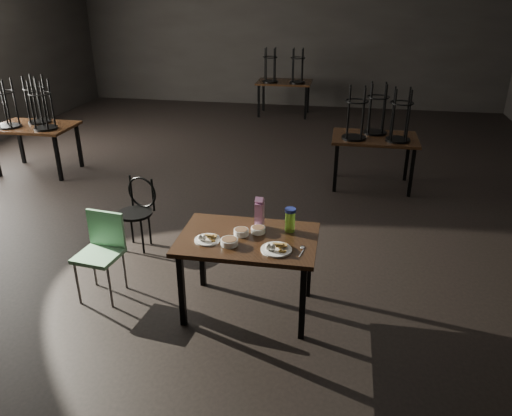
% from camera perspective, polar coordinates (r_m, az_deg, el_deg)
% --- Properties ---
extents(room, '(12.00, 12.04, 3.22)m').
position_cam_1_polar(room, '(6.36, -3.24, 20.47)').
color(room, black).
rests_on(room, ground).
extents(main_table, '(1.20, 0.80, 0.75)m').
position_cam_1_polar(main_table, '(4.36, -0.93, -4.28)').
color(main_table, black).
rests_on(main_table, ground).
extents(plate_left, '(0.22, 0.22, 0.07)m').
position_cam_1_polar(plate_left, '(4.28, -5.62, -3.49)').
color(plate_left, white).
rests_on(plate_left, main_table).
extents(plate_right, '(0.26, 0.26, 0.08)m').
position_cam_1_polar(plate_right, '(4.11, 2.30, -4.60)').
color(plate_right, white).
rests_on(plate_right, main_table).
extents(bowl_near, '(0.13, 0.13, 0.05)m').
position_cam_1_polar(bowl_near, '(4.36, -1.71, -2.74)').
color(bowl_near, white).
rests_on(bowl_near, main_table).
extents(bowl_far, '(0.13, 0.13, 0.05)m').
position_cam_1_polar(bowl_far, '(4.39, 0.25, -2.50)').
color(bowl_far, white).
rests_on(bowl_far, main_table).
extents(bowl_big, '(0.15, 0.15, 0.05)m').
position_cam_1_polar(bowl_big, '(4.20, -3.07, -3.86)').
color(bowl_big, white).
rests_on(bowl_big, main_table).
extents(juice_carton, '(0.08, 0.08, 0.29)m').
position_cam_1_polar(juice_carton, '(4.45, 0.40, -0.61)').
color(juice_carton, '#941A77').
rests_on(juice_carton, main_table).
extents(water_bottle, '(0.12, 0.12, 0.22)m').
position_cam_1_polar(water_bottle, '(4.40, 3.92, -1.33)').
color(water_bottle, '#97EA44').
rests_on(water_bottle, main_table).
extents(spoon, '(0.05, 0.20, 0.01)m').
position_cam_1_polar(spoon, '(4.16, 5.31, -4.59)').
color(spoon, silver).
rests_on(spoon, main_table).
extents(bentwood_chair, '(0.41, 0.40, 0.81)m').
position_cam_1_polar(bentwood_chair, '(5.70, -13.35, 0.09)').
color(bentwood_chair, black).
rests_on(bentwood_chair, ground).
extents(school_chair, '(0.43, 0.43, 0.82)m').
position_cam_1_polar(school_chair, '(4.91, -17.23, -4.31)').
color(school_chair, '#7ABE89').
rests_on(school_chair, ground).
extents(bg_table_left, '(1.20, 0.80, 1.48)m').
position_cam_1_polar(bg_table_left, '(8.48, -24.15, 8.76)').
color(bg_table_left, black).
rests_on(bg_table_left, ground).
extents(bg_table_right, '(1.20, 0.80, 1.48)m').
position_cam_1_polar(bg_table_right, '(7.37, 13.47, 8.11)').
color(bg_table_right, black).
rests_on(bg_table_right, ground).
extents(bg_table_far, '(1.20, 0.80, 1.48)m').
position_cam_1_polar(bg_table_far, '(11.40, 3.23, 14.23)').
color(bg_table_far, black).
rests_on(bg_table_far, ground).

